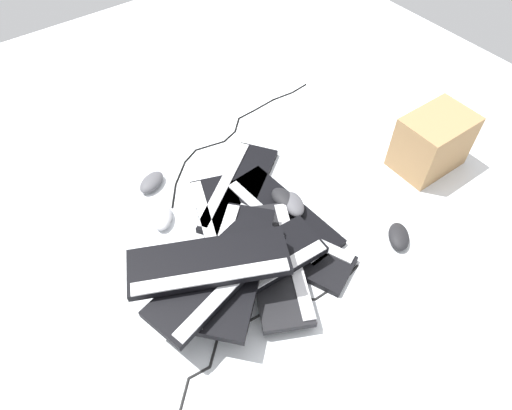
{
  "coord_description": "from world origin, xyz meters",
  "views": [
    {
      "loc": [
        0.48,
        0.81,
        1.22
      ],
      "look_at": [
        -0.08,
        0.05,
        0.09
      ],
      "focal_mm": 32.0,
      "sensor_mm": 36.0,
      "label": 1
    }
  ],
  "objects_px": {
    "keyboard_4": "(276,262)",
    "keyboard_6": "(235,266)",
    "keyboard_7": "(218,274)",
    "cardboard_box": "(432,142)",
    "mouse_1": "(152,182)",
    "keyboard_3": "(239,189)",
    "keyboard_5": "(255,267)",
    "mouse_2": "(399,236)",
    "mouse_4": "(293,204)",
    "keyboard_2": "(283,214)",
    "keyboard_8": "(209,263)",
    "keyboard_1": "(285,246)",
    "mouse_3": "(284,199)",
    "keyboard_0": "(224,227)",
    "mouse_0": "(162,217)",
    "mouse_5": "(234,157)"
  },
  "relations": [
    {
      "from": "keyboard_4",
      "to": "keyboard_6",
      "type": "relative_size",
      "value": 1.07
    },
    {
      "from": "keyboard_7",
      "to": "cardboard_box",
      "type": "height_order",
      "value": "cardboard_box"
    },
    {
      "from": "keyboard_6",
      "to": "mouse_1",
      "type": "height_order",
      "value": "keyboard_6"
    },
    {
      "from": "keyboard_3",
      "to": "keyboard_5",
      "type": "xyz_separation_m",
      "value": [
        0.17,
        0.32,
        0.06
      ]
    },
    {
      "from": "mouse_2",
      "to": "cardboard_box",
      "type": "height_order",
      "value": "cardboard_box"
    },
    {
      "from": "keyboard_5",
      "to": "keyboard_6",
      "type": "bearing_deg",
      "value": -19.59
    },
    {
      "from": "mouse_4",
      "to": "keyboard_6",
      "type": "bearing_deg",
      "value": -50.48
    },
    {
      "from": "keyboard_2",
      "to": "keyboard_8",
      "type": "xyz_separation_m",
      "value": [
        0.35,
        0.1,
        0.15
      ]
    },
    {
      "from": "keyboard_1",
      "to": "mouse_3",
      "type": "distance_m",
      "value": 0.17
    },
    {
      "from": "keyboard_2",
      "to": "mouse_1",
      "type": "relative_size",
      "value": 4.08
    },
    {
      "from": "mouse_1",
      "to": "keyboard_4",
      "type": "bearing_deg",
      "value": 77.74
    },
    {
      "from": "keyboard_5",
      "to": "mouse_4",
      "type": "height_order",
      "value": "keyboard_5"
    },
    {
      "from": "keyboard_6",
      "to": "mouse_1",
      "type": "distance_m",
      "value": 0.52
    },
    {
      "from": "keyboard_0",
      "to": "mouse_4",
      "type": "xyz_separation_m",
      "value": [
        -0.23,
        0.08,
        0.04
      ]
    },
    {
      "from": "mouse_0",
      "to": "keyboard_1",
      "type": "bearing_deg",
      "value": 68.9
    },
    {
      "from": "keyboard_6",
      "to": "mouse_2",
      "type": "distance_m",
      "value": 0.56
    },
    {
      "from": "keyboard_1",
      "to": "keyboard_8",
      "type": "bearing_deg",
      "value": -1.26
    },
    {
      "from": "keyboard_1",
      "to": "mouse_3",
      "type": "relative_size",
      "value": 4.21
    },
    {
      "from": "keyboard_6",
      "to": "mouse_1",
      "type": "xyz_separation_m",
      "value": [
        0.01,
        -0.51,
        -0.08
      ]
    },
    {
      "from": "keyboard_7",
      "to": "mouse_2",
      "type": "distance_m",
      "value": 0.62
    },
    {
      "from": "keyboard_7",
      "to": "cardboard_box",
      "type": "relative_size",
      "value": 1.86
    },
    {
      "from": "keyboard_8",
      "to": "mouse_5",
      "type": "bearing_deg",
      "value": -131.47
    },
    {
      "from": "mouse_0",
      "to": "cardboard_box",
      "type": "height_order",
      "value": "cardboard_box"
    },
    {
      "from": "mouse_2",
      "to": "keyboard_2",
      "type": "bearing_deg",
      "value": 80.83
    },
    {
      "from": "keyboard_6",
      "to": "mouse_4",
      "type": "distance_m",
      "value": 0.34
    },
    {
      "from": "keyboard_7",
      "to": "keyboard_5",
      "type": "bearing_deg",
      "value": 173.79
    },
    {
      "from": "mouse_5",
      "to": "mouse_2",
      "type": "bearing_deg",
      "value": 79.96
    },
    {
      "from": "mouse_3",
      "to": "mouse_5",
      "type": "bearing_deg",
      "value": 0.22
    },
    {
      "from": "keyboard_6",
      "to": "keyboard_2",
      "type": "bearing_deg",
      "value": -156.46
    },
    {
      "from": "keyboard_0",
      "to": "mouse_3",
      "type": "height_order",
      "value": "mouse_3"
    },
    {
      "from": "keyboard_7",
      "to": "keyboard_8",
      "type": "xyz_separation_m",
      "value": [
        0.01,
        -0.03,
        0.03
      ]
    },
    {
      "from": "keyboard_2",
      "to": "mouse_1",
      "type": "xyz_separation_m",
      "value": [
        0.29,
        -0.39,
        0.01
      ]
    },
    {
      "from": "mouse_3",
      "to": "cardboard_box",
      "type": "height_order",
      "value": "cardboard_box"
    },
    {
      "from": "keyboard_8",
      "to": "mouse_0",
      "type": "xyz_separation_m",
      "value": [
        -0.01,
        -0.33,
        -0.14
      ]
    },
    {
      "from": "keyboard_1",
      "to": "mouse_1",
      "type": "distance_m",
      "value": 0.54
    },
    {
      "from": "keyboard_4",
      "to": "mouse_5",
      "type": "xyz_separation_m",
      "value": [
        -0.17,
        -0.47,
        -0.02
      ]
    },
    {
      "from": "keyboard_0",
      "to": "keyboard_8",
      "type": "xyz_separation_m",
      "value": [
        0.16,
        0.18,
        0.15
      ]
    },
    {
      "from": "keyboard_8",
      "to": "mouse_4",
      "type": "distance_m",
      "value": 0.41
    },
    {
      "from": "keyboard_0",
      "to": "mouse_1",
      "type": "bearing_deg",
      "value": -72.61
    },
    {
      "from": "keyboard_4",
      "to": "mouse_1",
      "type": "distance_m",
      "value": 0.56
    },
    {
      "from": "mouse_1",
      "to": "keyboard_7",
      "type": "bearing_deg",
      "value": 57.72
    },
    {
      "from": "keyboard_3",
      "to": "keyboard_5",
      "type": "distance_m",
      "value": 0.37
    },
    {
      "from": "mouse_5",
      "to": "cardboard_box",
      "type": "bearing_deg",
      "value": 112.87
    },
    {
      "from": "keyboard_2",
      "to": "keyboard_4",
      "type": "xyz_separation_m",
      "value": [
        0.15,
        0.15,
        0.03
      ]
    },
    {
      "from": "keyboard_8",
      "to": "mouse_2",
      "type": "bearing_deg",
      "value": 161.33
    },
    {
      "from": "mouse_0",
      "to": "mouse_1",
      "type": "bearing_deg",
      "value": -165.38
    },
    {
      "from": "keyboard_6",
      "to": "cardboard_box",
      "type": "xyz_separation_m",
      "value": [
        -0.87,
        -0.0,
        0.0
      ]
    },
    {
      "from": "mouse_2",
      "to": "mouse_3",
      "type": "relative_size",
      "value": 1.0
    },
    {
      "from": "keyboard_2",
      "to": "mouse_3",
      "type": "distance_m",
      "value": 0.05
    },
    {
      "from": "keyboard_7",
      "to": "mouse_5",
      "type": "distance_m",
      "value": 0.59
    }
  ]
}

